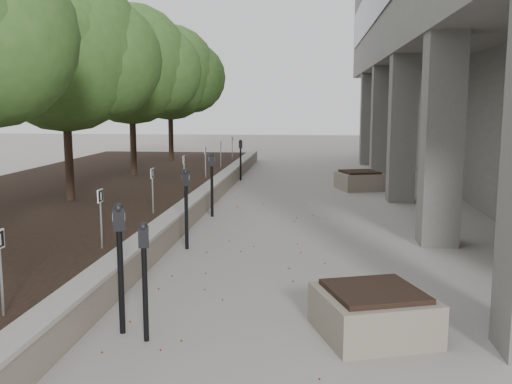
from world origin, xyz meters
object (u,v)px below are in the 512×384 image
at_px(parking_meter_3, 186,209).
at_px(planter_back, 359,180).
at_px(crabapple_tree_4, 132,90).
at_px(crabapple_tree_3, 65,85).
at_px(parking_meter_1, 145,282).
at_px(planter_front, 374,312).
at_px(parking_meter_2, 120,269).
at_px(crabapple_tree_5, 170,93).
at_px(parking_meter_4, 212,185).
at_px(parking_meter_5, 241,160).

distance_m(parking_meter_3, planter_back, 8.90).
bearing_deg(crabapple_tree_4, crabapple_tree_3, -90.00).
relative_size(crabapple_tree_3, planter_back, 4.32).
bearing_deg(parking_meter_1, planter_front, -5.88).
distance_m(parking_meter_1, parking_meter_2, 0.41).
distance_m(crabapple_tree_5, parking_meter_4, 10.56).
bearing_deg(parking_meter_3, parking_meter_5, 89.02).
height_order(crabapple_tree_3, parking_meter_1, crabapple_tree_3).
relative_size(crabapple_tree_5, parking_meter_3, 3.60).
bearing_deg(planter_back, parking_meter_3, -115.21).
bearing_deg(crabapple_tree_4, planter_front, -60.78).
bearing_deg(planter_back, parking_meter_5, 156.64).
relative_size(parking_meter_2, parking_meter_4, 1.02).
height_order(crabapple_tree_3, crabapple_tree_5, same).
xyz_separation_m(crabapple_tree_5, parking_meter_5, (3.25, -3.09, -2.40)).
bearing_deg(parking_meter_4, crabapple_tree_3, 165.36).
bearing_deg(crabapple_tree_5, parking_meter_1, -77.07).
bearing_deg(parking_meter_5, crabapple_tree_5, 124.96).
height_order(crabapple_tree_4, planter_front, crabapple_tree_4).
height_order(parking_meter_2, parking_meter_5, parking_meter_2).
bearing_deg(crabapple_tree_4, planter_back, 1.42).
distance_m(crabapple_tree_5, planter_back, 9.16).
bearing_deg(parking_meter_1, parking_meter_3, 80.97).
bearing_deg(parking_meter_2, crabapple_tree_3, 96.76).
height_order(parking_meter_3, planter_front, parking_meter_3).
bearing_deg(planter_front, planter_back, 86.50).
xyz_separation_m(parking_meter_3, parking_meter_4, (-0.07, 3.14, 0.02)).
relative_size(parking_meter_1, parking_meter_3, 0.92).
xyz_separation_m(parking_meter_4, parking_meter_5, (-0.14, 6.63, -0.05)).
xyz_separation_m(crabapple_tree_5, parking_meter_2, (3.58, -16.90, -2.34)).
xyz_separation_m(parking_meter_1, planter_front, (2.60, 0.43, -0.41)).
height_order(crabapple_tree_5, parking_meter_1, crabapple_tree_5).
height_order(crabapple_tree_3, planter_front, crabapple_tree_3).
bearing_deg(parking_meter_3, crabapple_tree_4, 111.54).
bearing_deg(parking_meter_4, planter_front, -85.09).
height_order(parking_meter_5, planter_front, parking_meter_5).
relative_size(parking_meter_2, parking_meter_3, 1.04).
relative_size(parking_meter_5, planter_front, 1.19).
height_order(crabapple_tree_4, planter_back, crabapple_tree_4).
xyz_separation_m(crabapple_tree_3, crabapple_tree_4, (0.00, 5.00, 0.00)).
bearing_deg(parking_meter_1, parking_meter_2, 135.00).
xyz_separation_m(parking_meter_5, planter_front, (3.28, -13.58, -0.44)).
bearing_deg(crabapple_tree_4, parking_meter_3, -66.21).
relative_size(parking_meter_1, parking_meter_5, 0.96).
relative_size(crabapple_tree_3, parking_meter_1, 3.91).
distance_m(parking_meter_1, parking_meter_4, 7.40).
bearing_deg(parking_meter_1, crabapple_tree_4, 92.78).
distance_m(parking_meter_1, planter_front, 2.67).
height_order(crabapple_tree_4, parking_meter_1, crabapple_tree_4).
xyz_separation_m(crabapple_tree_5, parking_meter_3, (3.47, -12.86, -2.37)).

